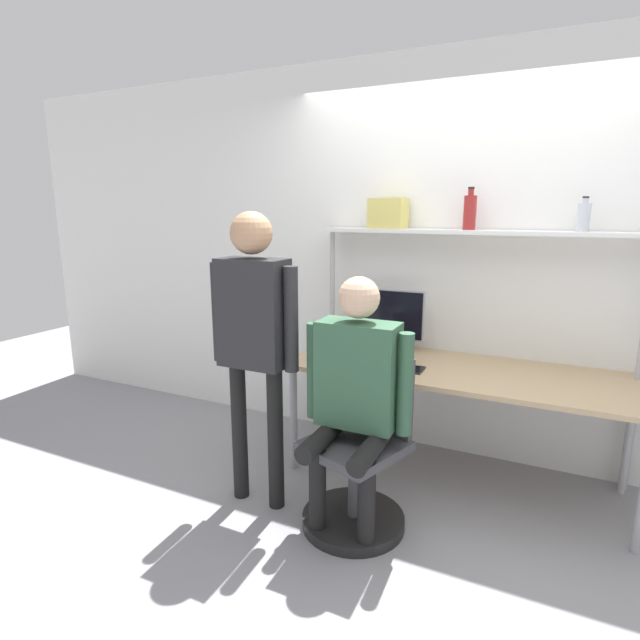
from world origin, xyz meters
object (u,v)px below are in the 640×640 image
laptop (383,357)px  cell_phone (417,370)px  person_seated (355,385)px  person_standing (254,324)px  bottle_red (470,212)px  office_chair (359,473)px  bottle_clear (584,217)px  monitor (385,317)px  storage_box (388,213)px

laptop → cell_phone: bearing=4.1°
person_seated → laptop: bearing=94.6°
cell_phone → person_standing: bearing=-141.3°
bottle_red → laptop: bearing=-133.9°
laptop → bottle_red: bearing=46.1°
office_chair → bottle_clear: 1.93m
cell_phone → monitor: bearing=132.1°
monitor → bottle_red: (0.52, 0.04, 0.71)m
office_chair → bottle_red: bearing=70.3°
person_seated → bottle_red: (0.36, 1.00, 0.87)m
person_seated → office_chair: bearing=73.7°
monitor → cell_phone: monitor is taller
bottle_clear → storage_box: (-1.16, -0.00, 0.01)m
laptop → person_seated: person_seated is taller
person_standing → office_chair: bearing=5.6°
monitor → cell_phone: size_ratio=3.63×
bottle_clear → cell_phone: bearing=-153.7°
person_standing → bottle_clear: (1.59, 1.02, 0.57)m
monitor → bottle_clear: size_ratio=2.75×
monitor → storage_box: size_ratio=2.39×
cell_phone → bottle_clear: bearing=26.3°
person_seated → bottle_clear: bottle_clear is taller
cell_phone → office_chair: (-0.16, -0.55, -0.45)m
monitor → person_seated: size_ratio=0.40×
office_chair → person_standing: person_standing is taller
laptop → bottle_red: size_ratio=1.11×
monitor → person_standing: 1.08m
monitor → office_chair: (0.17, -0.92, -0.68)m
laptop → monitor: bearing=106.5°
cell_phone → person_seated: person_seated is taller
laptop → bottle_red: bottle_red is taller
laptop → bottle_clear: bottle_clear is taller
office_chair → bottle_clear: (0.98, 0.96, 1.36)m
cell_phone → bottle_red: bottle_red is taller
person_standing → bottle_clear: bottle_clear is taller
person_standing → bottle_red: 1.52m
person_standing → bottle_red: bottle_red is taller
laptop → person_seated: (0.05, -0.58, 0.02)m
bottle_clear → storage_box: same height
person_seated → bottle_red: bearing=70.4°
person_seated → bottle_red: size_ratio=5.24×
office_chair → storage_box: 1.69m
laptop → person_standing: size_ratio=0.17×
bottle_clear → monitor: bearing=-178.1°
office_chair → storage_box: bearing=101.0°
laptop → office_chair: (0.06, -0.54, -0.50)m
cell_phone → person_seated: (-0.17, -0.60, 0.07)m
cell_phone → bottle_red: 1.04m
bottle_red → person_standing: bearing=-133.1°
bottle_clear → storage_box: bearing=-180.0°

